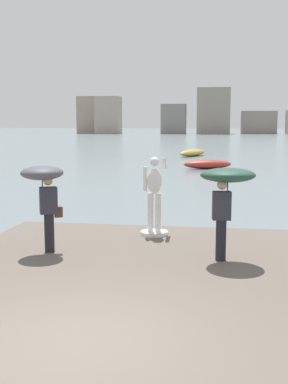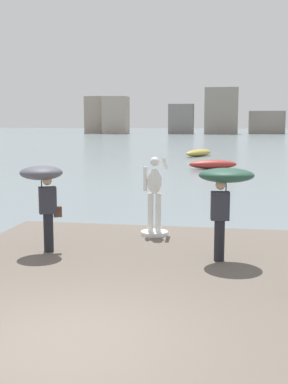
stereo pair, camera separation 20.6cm
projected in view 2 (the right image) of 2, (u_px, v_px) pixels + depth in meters
The scene contains 8 objects.
ground_plane at pixel (206, 158), 45.87m from camera, with size 400.00×400.00×0.00m, color slate.
pier at pixel (107, 296), 9.04m from camera, with size 7.57×10.56×0.40m, color #60564C.
statue_white_figure at pixel (154, 200), 12.88m from camera, with size 0.70×0.91×2.07m.
onlooker_left at pixel (43, 184), 11.13m from camera, with size 1.27×1.27×1.96m.
onlooker_right at pixel (225, 184), 10.39m from camera, with size 1.28×1.29×1.99m.
boat_near at pixel (199, 153), 48.22m from camera, with size 2.96×4.45×0.66m.
boat_far at pixel (213, 164), 35.28m from camera, with size 3.59×1.94×0.64m.
distant_skyline at pixel (212, 116), 134.81m from camera, with size 76.18×14.25×12.18m.
Camera 2 is at (2.12, -6.17, 3.33)m, focal length 46.69 mm.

